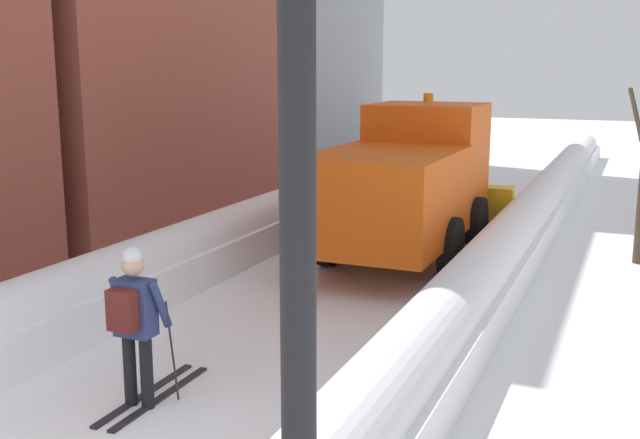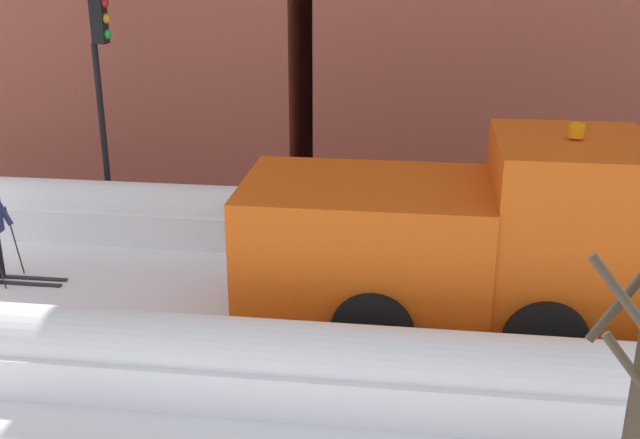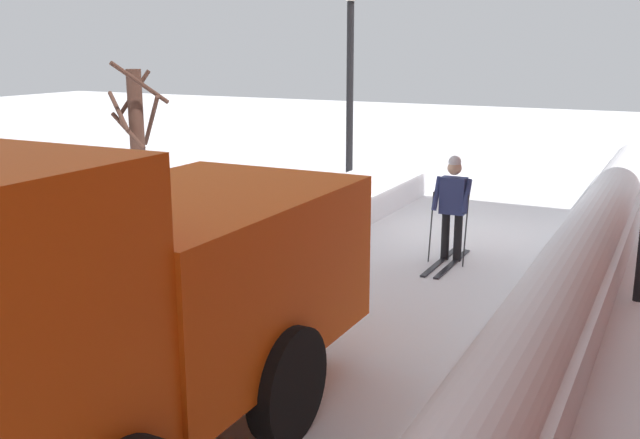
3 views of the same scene
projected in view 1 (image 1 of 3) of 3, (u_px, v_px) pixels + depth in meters
name	position (u px, v px, depth m)	size (l,w,h in m)	color
ground_plane	(390.00, 248.00, 15.55)	(80.00, 80.00, 0.00)	white
snowbank_left	(281.00, 217.00, 16.40)	(1.10, 36.00, 1.06)	white
snowbank_right	(514.00, 238.00, 14.52)	(1.10, 36.00, 1.02)	white
plow_truck	(407.00, 182.00, 14.51)	(3.20, 5.98, 3.12)	#DB510F
skier	(135.00, 319.00, 8.18)	(0.62, 1.80, 1.81)	black
street_lamp	(298.00, 196.00, 3.21)	(0.40, 0.40, 4.91)	black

